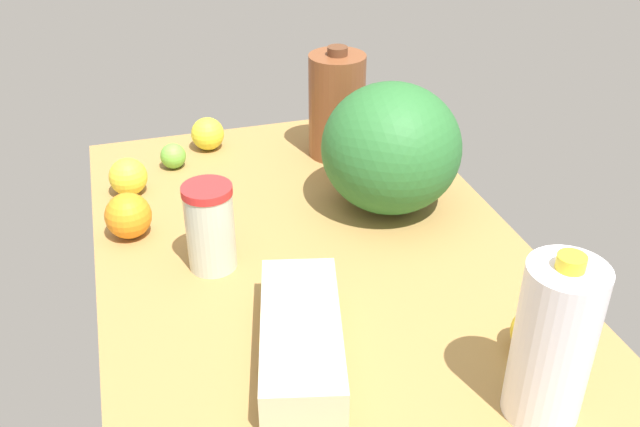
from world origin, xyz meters
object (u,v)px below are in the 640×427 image
object	(u,v)px
tumbler_cup	(210,227)
lime_beside_bowl	(173,156)
egg_carton	(301,338)
chocolate_milk_jug	(337,105)
orange_near_front	(128,216)
lemon_loose	(535,332)
lemon_far_back	(208,134)
watermelon	(391,148)
milk_jug	(553,343)
lemon_by_jug	(128,177)

from	to	relation	value
tumbler_cup	lime_beside_bowl	size ratio (longest dim) A/B	2.83
egg_carton	chocolate_milk_jug	bearing A→B (deg)	171.66
orange_near_front	lemon_loose	xyz separation A→B (cm)	(49.15, 54.79, -0.66)
chocolate_milk_jug	lemon_far_back	distance (cm)	30.37
watermelon	lemon_far_back	distance (cm)	47.51
watermelon	egg_carton	world-z (taller)	watermelon
watermelon	lemon_loose	bearing A→B (deg)	6.19
watermelon	tumbler_cup	size ratio (longest dim) A/B	1.70
milk_jug	orange_near_front	size ratio (longest dim) A/B	2.94
tumbler_cup	lemon_loose	xyz separation A→B (cm)	(35.23, 41.65, -4.29)
egg_carton	lemon_by_jug	bearing A→B (deg)	-146.08
watermelon	milk_jug	bearing A→B (deg)	-0.19
chocolate_milk_jug	orange_near_front	distance (cm)	52.29
egg_carton	tumbler_cup	distance (cm)	28.20
tumbler_cup	lemon_far_back	world-z (taller)	tumbler_cup
egg_carton	lemon_by_jug	distance (cm)	60.30
egg_carton	lemon_by_jug	size ratio (longest dim) A/B	3.90
lemon_by_jug	lime_beside_bowl	bearing A→B (deg)	132.27
lime_beside_bowl	lemon_loose	distance (cm)	86.39
watermelon	orange_near_front	size ratio (longest dim) A/B	3.13
chocolate_milk_jug	lime_beside_bowl	bearing A→B (deg)	-95.48
watermelon	egg_carton	bearing A→B (deg)	-37.05
chocolate_milk_jug	orange_near_front	size ratio (longest dim) A/B	2.90
chocolate_milk_jug	tumbler_cup	xyz separation A→B (cm)	(35.71, -33.83, -3.70)
lemon_by_jug	lemon_far_back	distance (cm)	24.65
milk_jug	lemon_by_jug	distance (cm)	90.42
tumbler_cup	chocolate_milk_jug	bearing A→B (deg)	136.54
lemon_by_jug	lemon_far_back	xyz separation A→B (cm)	(-16.13, 18.64, -0.11)
tumbler_cup	lemon_far_back	bearing A→B (deg)	172.05
chocolate_milk_jug	lemon_far_back	world-z (taller)	chocolate_milk_jug
chocolate_milk_jug	lemon_by_jug	distance (cm)	47.00
lemon_loose	lime_beside_bowl	bearing A→B (deg)	-149.46
milk_jug	lemon_by_jug	xyz separation A→B (cm)	(-75.79, -48.67, -7.91)
orange_near_front	lime_beside_bowl	world-z (taller)	orange_near_front
milk_jug	egg_carton	size ratio (longest dim) A/B	0.84
chocolate_milk_jug	lemon_loose	distance (cm)	71.82
chocolate_milk_jug	egg_carton	world-z (taller)	chocolate_milk_jug
egg_carton	tumbler_cup	world-z (taller)	tumbler_cup
lemon_by_jug	lime_beside_bowl	size ratio (longest dim) A/B	1.39
egg_carton	tumbler_cup	size ratio (longest dim) A/B	1.91
milk_jug	lemon_far_back	distance (cm)	97.04
orange_near_front	lemon_far_back	bearing A→B (deg)	148.80
milk_jug	chocolate_milk_jug	distance (cm)	81.42
egg_carton	tumbler_cup	xyz separation A→B (cm)	(-26.47, -8.64, 4.47)
chocolate_milk_jug	lemon_by_jug	bearing A→B (deg)	-83.09
chocolate_milk_jug	lemon_far_back	size ratio (longest dim) A/B	3.32
watermelon	chocolate_milk_jug	distance (cm)	25.22
lemon_far_back	lime_beside_bowl	bearing A→B (deg)	-50.81
tumbler_cup	lemon_by_jug	size ratio (longest dim) A/B	2.04
orange_near_front	lemon_by_jug	xyz separation A→B (cm)	(-16.21, 0.95, -0.42)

